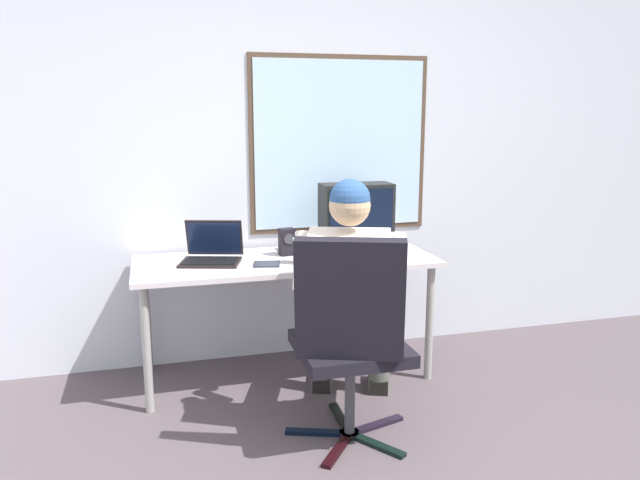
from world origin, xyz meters
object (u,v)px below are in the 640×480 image
object	(u,v)px
desk_speaker	(287,242)
cd_case	(267,264)
office_chair	(350,330)
crt_monitor	(356,213)
wine_glass	(301,245)
person_seated	(350,296)
laptop	(212,251)
desk	(286,270)

from	to	relation	value
desk_speaker	cd_case	distance (m)	0.27
office_chair	crt_monitor	bearing A→B (deg)	70.02
office_chair	wine_glass	world-z (taller)	office_chair
person_seated	wine_glass	xyz separation A→B (m)	(-0.13, 0.48, 0.17)
person_seated	laptop	world-z (taller)	person_seated
laptop	cd_case	size ratio (longest dim) A/B	2.37
wine_glass	crt_monitor	bearing A→B (deg)	23.56
desk	desk_speaker	world-z (taller)	desk_speaker
desk	cd_case	world-z (taller)	cd_case
wine_glass	office_chair	bearing A→B (deg)	-86.37
office_chair	cd_case	bearing A→B (deg)	107.31
crt_monitor	desk_speaker	size ratio (longest dim) A/B	2.65
desk	person_seated	distance (m)	0.64
wine_glass	desk_speaker	xyz separation A→B (m)	(-0.03, 0.22, -0.03)
desk	desk_speaker	size ratio (longest dim) A/B	10.72
laptop	wine_glass	distance (m)	0.51
desk	laptop	xyz separation A→B (m)	(-0.41, 0.05, 0.13)
office_chair	crt_monitor	size ratio (longest dim) A/B	2.44
desk_speaker	laptop	bearing A→B (deg)	-175.83
desk_speaker	cd_case	world-z (taller)	desk_speaker
crt_monitor	wine_glass	xyz separation A→B (m)	(-0.38, -0.16, -0.14)
crt_monitor	laptop	bearing A→B (deg)	178.40
crt_monitor	desk_speaker	bearing A→B (deg)	172.23
laptop	cd_case	distance (m)	0.33
wine_glass	desk_speaker	size ratio (longest dim) A/B	0.91
wine_glass	person_seated	bearing A→B (deg)	-74.67
desk	office_chair	xyz separation A→B (m)	(0.11, -0.88, -0.07)
crt_monitor	wine_glass	distance (m)	0.43
crt_monitor	wine_glass	size ratio (longest dim) A/B	2.92
desk	office_chair	distance (m)	0.89
wine_glass	desk_speaker	world-z (taller)	desk_speaker
desk_speaker	office_chair	bearing A→B (deg)	-85.41
desk	person_seated	size ratio (longest dim) A/B	1.37
crt_monitor	person_seated	bearing A→B (deg)	-110.99
crt_monitor	desk	bearing A→B (deg)	-176.19
laptop	cd_case	bearing A→B (deg)	-31.42
office_chair	wine_glass	size ratio (longest dim) A/B	7.13
office_chair	person_seated	size ratio (longest dim) A/B	0.82
person_seated	cd_case	bearing A→B (deg)	122.95
wine_glass	desk_speaker	distance (m)	0.22
office_chair	desk_speaker	size ratio (longest dim) A/B	6.47
desk	person_seated	xyz separation A→B (m)	(0.19, -0.61, 0.01)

